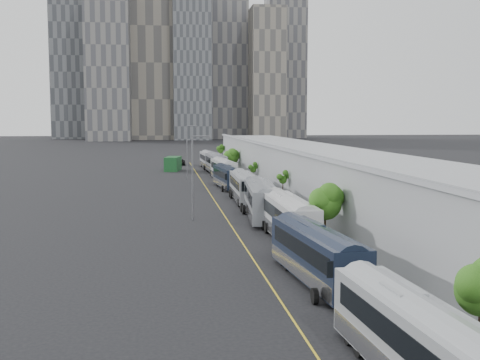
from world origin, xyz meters
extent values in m
cube|color=gray|center=(9.00, 55.00, 0.06)|extent=(10.00, 170.00, 0.12)
cube|color=gold|center=(-1.50, 55.00, 0.01)|extent=(0.12, 160.00, 0.02)
cube|color=gray|center=(13.00, 55.00, 3.40)|extent=(12.00, 160.00, 6.80)
cube|color=gray|center=(13.00, 55.00, 5.85)|extent=(12.45, 160.40, 2.57)
cube|color=gray|center=(7.10, 55.00, 7.00)|extent=(0.30, 160.00, 0.40)
cube|color=slate|center=(-35.00, 300.00, 47.50)|extent=(22.00, 22.00, 95.00)
cube|color=gray|center=(-12.00, 320.00, 60.00)|extent=(26.00, 24.00, 120.00)
cube|color=slate|center=(8.00, 310.00, 40.00)|extent=(20.00, 20.00, 80.00)
cube|color=slate|center=(28.00, 330.00, 52.50)|extent=(24.00, 24.00, 105.00)
cube|color=gray|center=(48.00, 305.00, 35.00)|extent=(18.00, 18.00, 70.00)
cube|color=slate|center=(-55.00, 340.00, 55.00)|extent=(28.00, 26.00, 110.00)
cube|color=slate|center=(65.00, 340.00, 45.00)|extent=(22.00, 22.00, 90.00)
cube|color=#979BA0|center=(1.64, 6.13, 1.87)|extent=(3.12, 12.73, 3.06)
cube|color=black|center=(1.64, 5.94, 2.42)|extent=(3.11, 11.22, 1.04)
cube|color=#979BA0|center=(1.64, 7.59, 3.55)|extent=(1.36, 2.19, 0.29)
cube|color=#151D30|center=(1.63, 21.91, 1.90)|extent=(3.65, 12.97, 3.10)
cube|color=black|center=(1.63, 21.71, 2.45)|extent=(3.58, 11.45, 1.05)
cube|color=silver|center=(1.63, 21.91, 0.90)|extent=(3.67, 12.72, 0.99)
cube|color=#151D30|center=(1.63, 23.38, 3.59)|extent=(1.46, 2.27, 0.30)
cube|color=silver|center=(2.72, 35.85, 2.02)|extent=(2.76, 13.64, 3.30)
cube|color=black|center=(2.72, 35.64, 2.61)|extent=(2.81, 12.01, 1.12)
cube|color=silver|center=(2.72, 35.85, 0.96)|extent=(2.79, 13.37, 1.06)
cube|color=silver|center=(2.72, 37.43, 3.83)|extent=(1.37, 2.31, 0.31)
cube|color=gray|center=(2.17, 47.63, 2.05)|extent=(3.86, 14.04, 3.36)
cube|color=black|center=(2.17, 47.42, 2.66)|extent=(3.79, 12.39, 1.14)
cube|color=silver|center=(2.17, 47.63, 0.98)|extent=(3.88, 13.77, 1.08)
cube|color=gray|center=(2.17, 49.23, 3.89)|extent=(1.57, 2.45, 0.32)
cube|color=#A0A3A9|center=(2.31, 61.68, 1.96)|extent=(2.88, 13.29, 3.21)
cube|color=black|center=(2.31, 61.47, 2.54)|extent=(2.92, 11.71, 1.09)
cube|color=silver|center=(2.31, 61.68, 0.93)|extent=(2.92, 13.03, 1.03)
cube|color=#A0A3A9|center=(2.31, 63.21, 3.72)|extent=(1.36, 2.27, 0.31)
cube|color=black|center=(1.76, 77.32, 1.81)|extent=(3.45, 12.37, 2.96)
cube|color=black|center=(1.76, 77.13, 2.34)|extent=(3.39, 10.92, 1.01)
cube|color=silver|center=(1.76, 77.32, 0.86)|extent=(3.47, 12.13, 0.95)
cube|color=black|center=(1.76, 78.73, 3.43)|extent=(1.39, 2.16, 0.28)
cube|color=silver|center=(2.42, 89.74, 1.94)|extent=(3.53, 13.24, 3.17)
cube|color=black|center=(2.42, 89.54, 2.51)|extent=(3.48, 11.68, 1.08)
cube|color=silver|center=(2.42, 89.74, 0.92)|extent=(3.55, 12.98, 1.01)
cube|color=silver|center=(2.42, 91.25, 3.67)|extent=(1.46, 2.30, 0.30)
cube|color=gray|center=(2.36, 104.05, 2.06)|extent=(3.37, 14.05, 3.38)
cube|color=black|center=(2.36, 103.84, 2.67)|extent=(3.36, 12.38, 1.15)
cube|color=silver|center=(2.36, 104.05, 0.98)|extent=(3.40, 13.77, 1.08)
cube|color=gray|center=(2.36, 105.66, 3.92)|extent=(1.49, 2.42, 0.32)
cube|color=#B8BAC3|center=(1.86, 117.02, 1.91)|extent=(3.06, 12.98, 3.12)
cube|color=black|center=(1.86, 116.82, 2.47)|extent=(3.06, 11.44, 1.06)
cube|color=silver|center=(1.86, 117.02, 0.91)|extent=(3.09, 12.72, 1.00)
cube|color=#B8BAC3|center=(1.86, 118.50, 3.62)|extent=(1.37, 2.23, 0.30)
cylinder|color=black|center=(5.62, 8.38, 1.75)|extent=(0.18, 0.18, 3.50)
cylinder|color=black|center=(5.33, 33.12, 1.98)|extent=(0.18, 0.18, 3.96)
sphere|color=#1E5714|center=(5.33, 33.12, 4.04)|extent=(2.76, 2.76, 2.76)
cylinder|color=black|center=(6.29, 55.96, 1.86)|extent=(0.18, 0.18, 3.73)
sphere|color=#1E5714|center=(6.29, 55.96, 3.57)|extent=(1.02, 1.02, 1.02)
cylinder|color=black|center=(6.28, 80.02, 1.49)|extent=(0.18, 0.18, 2.98)
sphere|color=#1E5714|center=(6.28, 80.02, 2.89)|extent=(1.05, 1.05, 1.05)
cylinder|color=black|center=(5.32, 103.14, 1.73)|extent=(0.18, 0.18, 3.45)
sphere|color=#1E5714|center=(5.32, 103.14, 3.61)|extent=(2.96, 2.96, 2.96)
cylinder|color=black|center=(6.01, 131.86, 1.79)|extent=(0.18, 0.18, 3.59)
sphere|color=#1E5714|center=(6.01, 131.86, 3.53)|extent=(1.59, 1.59, 1.59)
cylinder|color=#59595E|center=(-5.18, 47.90, 4.54)|extent=(0.18, 0.18, 9.09)
cylinder|color=#59595E|center=(-4.28, 47.90, 8.99)|extent=(1.80, 0.14, 0.14)
cube|color=#59595E|center=(-3.48, 47.90, 8.84)|extent=(0.50, 0.22, 0.18)
cylinder|color=#59595E|center=(-3.89, 92.73, 4.87)|extent=(0.18, 0.18, 9.74)
cylinder|color=#59595E|center=(-2.99, 92.73, 9.64)|extent=(1.80, 0.14, 0.14)
cube|color=#59595E|center=(-2.19, 92.73, 9.49)|extent=(0.50, 0.22, 0.18)
cube|color=#15461F|center=(-6.12, 111.18, 1.48)|extent=(3.89, 6.85, 2.97)
imported|color=black|center=(-4.16, 127.24, 0.72)|extent=(2.53, 5.23, 1.43)
camera|label=1|loc=(-8.38, -16.05, 10.73)|focal=45.00mm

